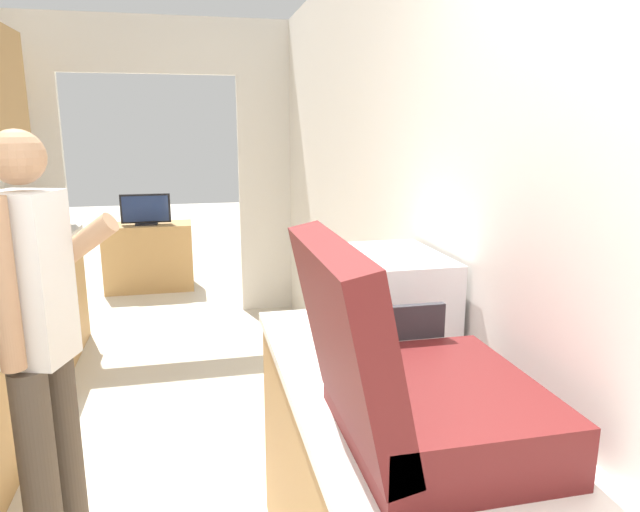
% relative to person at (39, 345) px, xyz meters
% --- Properties ---
extents(wall_right, '(0.06, 6.79, 2.50)m').
position_rel_person_xyz_m(wall_right, '(1.45, 0.10, 0.38)').
color(wall_right, white).
rests_on(wall_right, ground_plane).
extents(wall_far_with_doorway, '(2.71, 0.06, 2.50)m').
position_rel_person_xyz_m(wall_far_with_doorway, '(0.26, 2.93, 0.55)').
color(wall_far_with_doorway, white).
rests_on(wall_far_with_doorway, ground_plane).
extents(person, '(0.52, 0.45, 1.63)m').
position_rel_person_xyz_m(person, '(0.00, 0.00, 0.00)').
color(person, '#4C4238').
rests_on(person, ground_plane).
extents(suitcase, '(0.54, 0.57, 0.50)m').
position_rel_person_xyz_m(suitcase, '(1.03, -0.93, 0.17)').
color(suitcase, '#5B1919').
rests_on(suitcase, counter_right).
extents(microwave, '(0.36, 0.46, 0.31)m').
position_rel_person_xyz_m(microwave, '(1.22, -0.27, 0.18)').
color(microwave, white).
rests_on(microwave, counter_right).
extents(tv_cabinet, '(0.86, 0.42, 0.68)m').
position_rel_person_xyz_m(tv_cabinet, '(0.10, 3.82, -0.53)').
color(tv_cabinet, '#B2844C').
rests_on(tv_cabinet, ground_plane).
extents(television, '(0.48, 0.16, 0.31)m').
position_rel_person_xyz_m(television, '(0.10, 3.77, -0.05)').
color(television, black).
rests_on(television, tv_cabinet).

